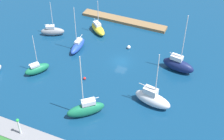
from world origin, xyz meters
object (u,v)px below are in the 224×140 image
harbor_beacon (19,125)px  sailboat_navy_lone_south (178,65)px  sailboat_yellow_lone_north (98,29)px  sailboat_white_inner_mooring (152,99)px  mooring_buoy_red (85,78)px  pier_dock (124,21)px  mooring_buoy_white (129,47)px  sailboat_green_off_beacon (37,69)px  sailboat_gray_east_end (52,31)px  sailboat_blue_far_north (78,46)px  sailboat_green_west_end (86,109)px

harbor_beacon → sailboat_navy_lone_south: 36.83m
sailboat_yellow_lone_north → sailboat_white_inner_mooring: sailboat_white_inner_mooring is taller
mooring_buoy_red → pier_dock: bearing=-87.4°
sailboat_yellow_lone_north → mooring_buoy_white: bearing=20.0°
pier_dock → sailboat_green_off_beacon: sailboat_green_off_beacon is taller
sailboat_gray_east_end → sailboat_navy_lone_south: (-33.68, 1.20, 0.39)m
sailboat_gray_east_end → sailboat_green_off_beacon: sailboat_green_off_beacon is taller
pier_dock → sailboat_yellow_lone_north: sailboat_yellow_lone_north is taller
sailboat_green_off_beacon → sailboat_blue_far_north: bearing=15.3°
sailboat_green_off_beacon → mooring_buoy_red: sailboat_green_off_beacon is taller
sailboat_gray_east_end → sailboat_green_off_beacon: 15.46m
sailboat_blue_far_north → mooring_buoy_white: (-11.43, -5.30, -0.63)m
pier_dock → sailboat_navy_lone_south: 24.21m
pier_dock → sailboat_blue_far_north: bearing=71.6°
mooring_buoy_white → sailboat_green_west_end: bearing=90.9°
sailboat_gray_east_end → pier_dock: bearing=18.7°
sailboat_white_inner_mooring → sailboat_yellow_lone_north: bearing=146.5°
sailboat_yellow_lone_north → mooring_buoy_red: bearing=-33.2°
harbor_beacon → mooring_buoy_white: size_ratio=4.15×
pier_dock → mooring_buoy_red: bearing=92.6°
sailboat_green_off_beacon → mooring_buoy_white: size_ratio=10.98×
sailboat_gray_east_end → sailboat_white_inner_mooring: bearing=-48.0°
sailboat_green_west_end → sailboat_navy_lone_south: sailboat_green_west_end is taller
sailboat_green_west_end → sailboat_blue_far_north: (11.81, -18.59, -0.48)m
sailboat_green_off_beacon → sailboat_white_inner_mooring: bearing=-53.8°
harbor_beacon → mooring_buoy_red: size_ratio=5.91×
harbor_beacon → sailboat_blue_far_north: 28.75m
sailboat_navy_lone_south → sailboat_white_inner_mooring: bearing=-90.1°
sailboat_green_west_end → mooring_buoy_white: size_ratio=16.00×
sailboat_gray_east_end → sailboat_navy_lone_south: 33.70m
harbor_beacon → mooring_buoy_red: harbor_beacon is taller
sailboat_navy_lone_south → mooring_buoy_red: size_ratio=22.77×
sailboat_blue_far_north → sailboat_green_west_end: bearing=30.0°
harbor_beacon → sailboat_blue_far_north: (3.73, -28.41, -2.42)m
harbor_beacon → sailboat_green_west_end: (-8.08, -9.82, -1.94)m
pier_dock → sailboat_yellow_lone_north: (4.31, 7.55, 0.70)m
pier_dock → harbor_beacon: size_ratio=6.50×
sailboat_green_off_beacon → sailboat_navy_lone_south: bearing=-30.3°
sailboat_white_inner_mooring → mooring_buoy_white: bearing=134.3°
mooring_buoy_white → sailboat_navy_lone_south: bearing=165.3°
mooring_buoy_red → harbor_beacon: bearing=81.0°
sailboat_gray_east_end → mooring_buoy_white: bearing=-18.1°
sailboat_green_west_end → sailboat_yellow_lone_north: bearing=-111.3°
sailboat_navy_lone_south → mooring_buoy_red: 21.22m
sailboat_blue_far_north → mooring_buoy_white: sailboat_blue_far_north is taller
sailboat_yellow_lone_north → sailboat_navy_lone_south: 24.54m
sailboat_yellow_lone_north → mooring_buoy_red: size_ratio=14.64×
sailboat_green_off_beacon → mooring_buoy_red: bearing=-44.0°
sailboat_gray_east_end → mooring_buoy_red: bearing=-62.8°
pier_dock → sailboat_white_inner_mooring: sailboat_white_inner_mooring is taller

